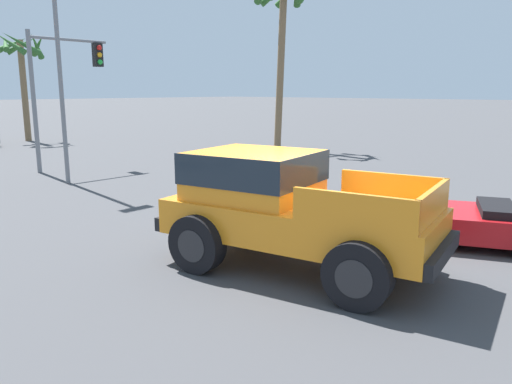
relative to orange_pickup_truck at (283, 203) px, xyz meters
The scene contains 7 objects.
ground_plane 1.20m from the orange_pickup_truck, 20.67° to the left, with size 320.00×320.00×0.00m, color #424244.
orange_pickup_truck is the anchor object (origin of this frame).
red_convertible_car 3.90m from the orange_pickup_truck, 25.73° to the right, with size 3.39×4.86×1.08m.
traffic_light_main 13.56m from the orange_pickup_truck, 77.10° to the left, with size 3.14×0.38×5.12m.
street_lamp_post 10.89m from the orange_pickup_truck, 82.20° to the left, with size 0.90×0.24×7.58m.
palm_tree_tall 26.24m from the orange_pickup_truck, 74.96° to the left, with size 2.81×2.88×6.29m.
palm_tree_leaning 18.78m from the orange_pickup_truck, 39.63° to the left, with size 2.53×2.71×8.58m.
Camera 1 is at (-6.90, -5.38, 3.02)m, focal length 35.00 mm.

